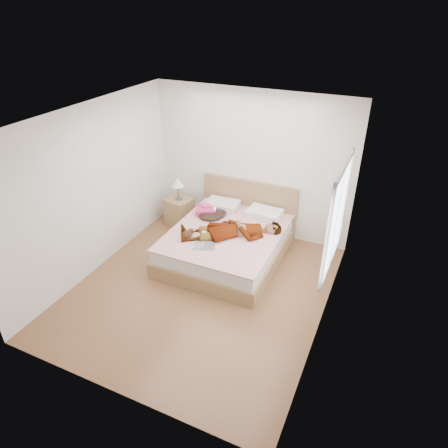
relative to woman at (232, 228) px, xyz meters
name	(u,v)px	position (x,y,z in m)	size (l,w,h in m)	color
ground	(201,289)	(-0.11, -0.91, -0.62)	(4.00, 4.00, 0.00)	#522F19
woman	(232,228)	(0.00, 0.00, 0.00)	(0.63, 1.67, 0.23)	white
hair	(213,213)	(-0.57, 0.45, -0.07)	(0.47, 0.58, 0.09)	black
phone	(215,209)	(-0.50, 0.40, 0.05)	(0.04, 0.08, 0.01)	silver
room_shell	(337,218)	(1.66, -0.61, 0.88)	(4.00, 4.00, 4.00)	white
bed	(229,241)	(-0.11, 0.12, -0.35)	(1.80, 2.08, 1.00)	olive
towel	(206,209)	(-0.70, 0.45, -0.04)	(0.44, 0.40, 0.18)	#E43E7A
magazine	(204,246)	(-0.25, -0.51, -0.11)	(0.45, 0.39, 0.02)	silver
coffee_mug	(204,235)	(-0.36, -0.27, -0.07)	(0.13, 0.10, 0.09)	silver
plush_toy	(188,234)	(-0.59, -0.41, -0.04)	(0.19, 0.26, 0.14)	black
nightstand	(179,210)	(-1.38, 0.66, -0.30)	(0.53, 0.49, 0.98)	olive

